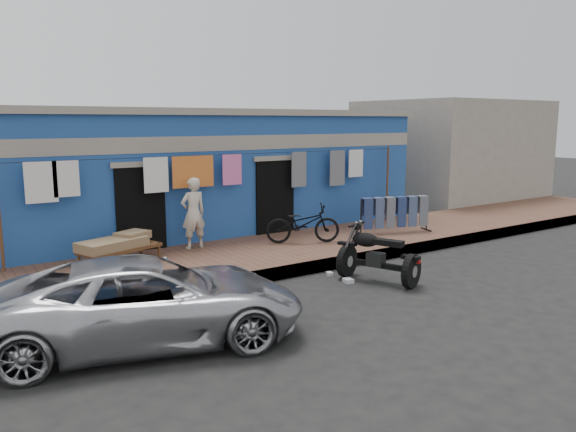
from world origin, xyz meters
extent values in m
plane|color=black|center=(0.00, 0.00, 0.00)|extent=(80.00, 80.00, 0.00)
cube|color=brown|center=(0.00, 3.00, 0.12)|extent=(28.00, 3.00, 0.25)
cube|color=gray|center=(0.00, 1.55, 0.12)|extent=(28.00, 0.10, 0.25)
cube|color=navy|center=(0.00, 7.00, 1.60)|extent=(12.00, 5.00, 3.20)
cube|color=#9E9384|center=(0.00, 4.56, 2.55)|extent=(12.00, 0.14, 0.35)
cube|color=#9E9384|center=(0.00, 7.00, 3.28)|extent=(12.20, 5.20, 0.16)
cube|color=black|center=(-2.20, 4.48, 1.05)|extent=(1.10, 0.10, 2.10)
cube|color=black|center=(1.30, 4.48, 1.05)|extent=(1.10, 0.10, 2.10)
cube|color=#9E9384|center=(11.00, 7.00, 1.90)|extent=(6.00, 5.00, 3.80)
cylinder|color=brown|center=(5.00, 4.25, 1.30)|extent=(0.06, 0.06, 2.10)
cylinder|color=black|center=(0.00, 4.25, 2.30)|extent=(10.00, 0.01, 0.01)
cube|color=silver|center=(-4.23, 4.25, 1.90)|extent=(0.60, 0.02, 0.80)
cube|color=silver|center=(-3.76, 4.25, 1.94)|extent=(0.50, 0.02, 0.72)
cube|color=silver|center=(-1.91, 4.25, 1.92)|extent=(0.55, 0.02, 0.76)
cube|color=#CC4C26|center=(-1.03, 4.25, 1.95)|extent=(1.00, 0.02, 0.71)
cube|color=pink|center=(-0.04, 4.25, 1.94)|extent=(0.50, 0.02, 0.71)
cube|color=slate|center=(1.89, 4.25, 1.85)|extent=(0.45, 0.02, 0.89)
cube|color=slate|center=(3.14, 4.25, 1.83)|extent=(0.50, 0.02, 0.94)
cube|color=silver|center=(3.79, 4.25, 1.93)|extent=(0.50, 0.02, 0.74)
imported|color=#B4B4B9|center=(-3.76, -0.05, 0.62)|extent=(4.78, 3.13, 1.24)
imported|color=beige|center=(-1.18, 4.01, 1.05)|extent=(0.59, 0.41, 1.59)
imported|color=black|center=(1.18, 3.10, 0.80)|extent=(1.79, 1.33, 1.11)
cube|color=silver|center=(-1.14, 0.95, 0.04)|extent=(0.25, 0.22, 0.09)
cube|color=silver|center=(0.46, 1.20, 0.04)|extent=(0.15, 0.17, 0.07)
cube|color=silver|center=(0.45, 0.61, 0.04)|extent=(0.20, 0.23, 0.08)
camera|label=1|loc=(-6.40, -7.30, 3.07)|focal=35.00mm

